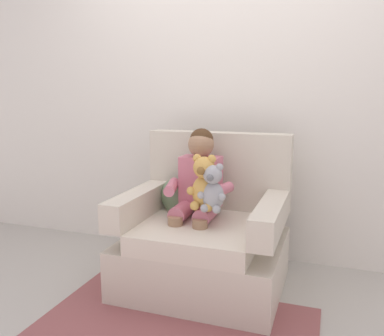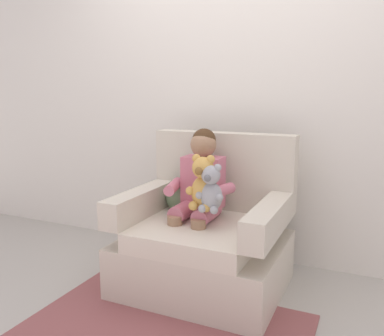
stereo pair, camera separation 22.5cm
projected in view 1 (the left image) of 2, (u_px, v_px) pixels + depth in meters
ground_plane at (203, 287)px, 2.66m from camera, size 8.00×8.00×0.00m
back_wall at (231, 87)px, 3.04m from camera, size 6.00×0.10×2.60m
armchair at (205, 239)px, 2.64m from camera, size 1.00×0.85×0.99m
seated_child at (198, 186)px, 2.61m from camera, size 0.45×0.39×0.82m
plush_grey at (213, 189)px, 2.39m from camera, size 0.17×0.14×0.29m
plush_honey at (204, 184)px, 2.44m from camera, size 0.20×0.16×0.34m
throw_pillow at (177, 197)px, 2.78m from camera, size 0.28×0.17×0.26m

